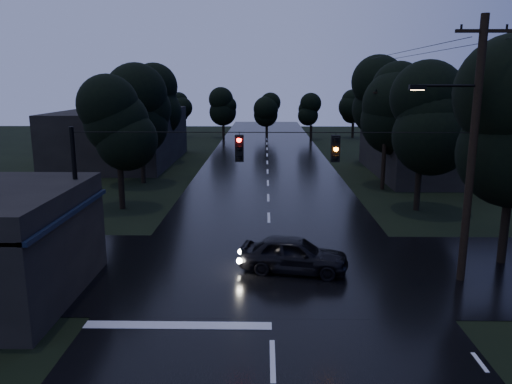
{
  "coord_description": "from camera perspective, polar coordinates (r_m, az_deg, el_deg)",
  "views": [
    {
      "loc": [
        -0.24,
        -7.6,
        7.65
      ],
      "look_at": [
        -0.64,
        14.46,
        2.75
      ],
      "focal_mm": 35.0,
      "sensor_mm": 36.0,
      "label": 1
    }
  ],
  "objects": [
    {
      "name": "tree_left_a",
      "position": [
        30.96,
        -15.55,
        7.6
      ],
      "size": [
        3.92,
        3.92,
        8.26
      ],
      "color": "black",
      "rests_on": "ground"
    },
    {
      "name": "tree_left_c",
      "position": [
        48.66,
        -10.96,
        10.33
      ],
      "size": [
        4.48,
        4.48,
        9.44
      ],
      "color": "black",
      "rests_on": "ground"
    },
    {
      "name": "span_signals",
      "position": [
        18.76,
        3.46,
        5.12
      ],
      "size": [
        15.0,
        0.37,
        1.12
      ],
      "color": "black",
      "rests_on": "ground"
    },
    {
      "name": "utility_pole_far",
      "position": [
        36.8,
        14.53,
        6.23
      ],
      "size": [
        2.0,
        0.3,
        7.5
      ],
      "color": "black",
      "rests_on": "ground"
    },
    {
      "name": "tree_right_a",
      "position": [
        31.07,
        18.52,
        8.12
      ],
      "size": [
        4.2,
        4.2,
        8.85
      ],
      "color": "black",
      "rests_on": "ground"
    },
    {
      "name": "cross_street",
      "position": [
        21.04,
        1.63,
        -8.81
      ],
      "size": [
        60.0,
        9.0,
        0.02
      ],
      "primitive_type": "cube",
      "color": "black",
      "rests_on": "ground"
    },
    {
      "name": "car",
      "position": [
        20.59,
        4.37,
        -7.11
      ],
      "size": [
        4.65,
        2.55,
        1.5
      ],
      "primitive_type": "imported",
      "rotation": [
        0.0,
        0.0,
        1.38
      ],
      "color": "black",
      "rests_on": "ground"
    },
    {
      "name": "building_far_right",
      "position": [
        44.3,
        19.84,
        4.7
      ],
      "size": [
        10.0,
        14.0,
        4.4
      ],
      "primitive_type": "cube",
      "color": "black",
      "rests_on": "ground"
    },
    {
      "name": "anchor_pole_left",
      "position": [
        20.5,
        -19.75,
        -1.35
      ],
      "size": [
        0.18,
        0.18,
        6.0
      ],
      "primitive_type": "cylinder",
      "color": "black",
      "rests_on": "ground"
    },
    {
      "name": "tree_right_c",
      "position": [
        48.75,
        13.63,
        10.66
      ],
      "size": [
        4.76,
        4.76,
        10.03
      ],
      "color": "black",
      "rests_on": "ground"
    },
    {
      "name": "tree_left_b",
      "position": [
        38.8,
        -13.1,
        9.19
      ],
      "size": [
        4.2,
        4.2,
        8.85
      ],
      "color": "black",
      "rests_on": "ground"
    },
    {
      "name": "building_far_left",
      "position": [
        49.81,
        -15.1,
        6.15
      ],
      "size": [
        10.0,
        16.0,
        5.0
      ],
      "primitive_type": "cube",
      "color": "black",
      "rests_on": "ground"
    },
    {
      "name": "main_road",
      "position": [
        38.37,
        1.37,
        1.01
      ],
      "size": [
        12.0,
        120.0,
        0.02
      ],
      "primitive_type": "cube",
      "color": "black",
      "rests_on": "ground"
    },
    {
      "name": "utility_pole_main",
      "position": [
        20.25,
        23.29,
        4.72
      ],
      "size": [
        3.5,
        0.3,
        10.0
      ],
      "color": "black",
      "rests_on": "ground"
    },
    {
      "name": "tree_right_b",
      "position": [
        38.9,
        15.91,
        9.6
      ],
      "size": [
        4.48,
        4.48,
        9.44
      ],
      "color": "black",
      "rests_on": "ground"
    }
  ]
}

